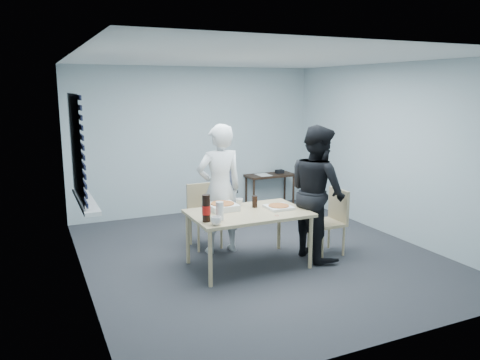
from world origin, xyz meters
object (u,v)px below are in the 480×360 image
person_black (317,192)px  person_white (220,189)px  mug_a (216,221)px  side_table (270,178)px  dining_table (248,216)px  chair_far (203,210)px  chair_right (332,217)px  backpack (223,177)px  stool (223,196)px  soda_bottle (206,209)px  mug_b (239,202)px

person_black → person_white: bearing=57.5°
person_black → mug_a: size_ratio=14.39×
mug_a → person_black: bearing=10.9°
side_table → mug_a: (-2.28, -2.96, 0.22)m
dining_table → side_table: (1.70, 2.60, -0.11)m
chair_far → chair_right: 1.81m
chair_right → mug_a: chair_right is taller
chair_far → chair_right: bearing=-35.1°
backpack → chair_far: bearing=-147.6°
backpack → dining_table: bearing=-126.1°
side_table → backpack: (-1.20, -0.56, 0.21)m
stool → mug_a: bearing=-114.1°
person_white → person_black: 1.31m
dining_table → soda_bottle: soda_bottle is taller
person_white → soda_bottle: bearing=58.8°
side_table → stool: (-1.20, -0.55, -0.10)m
dining_table → chair_far: (-0.24, 1.00, -0.14)m
dining_table → person_black: person_black is taller
chair_far → mug_b: size_ratio=8.90×
person_black → mug_a: (-1.55, -0.30, -0.13)m
side_table → soda_bottle: soda_bottle is taller
stool → chair_far: bearing=-125.0°
dining_table → mug_b: (0.03, 0.34, 0.11)m
soda_bottle → person_black: bearing=4.5°
person_black → mug_b: person_black is taller
mug_a → mug_b: mug_a is taller
person_black → backpack: 2.15m
chair_far → mug_b: 0.75m
dining_table → soda_bottle: (-0.63, -0.19, 0.21)m
backpack → mug_a: size_ratio=3.43×
person_black → side_table: person_black is taller
backpack → soda_bottle: bearing=-139.2°
person_white → chair_far: bearing=-73.2°
mug_b → person_black: bearing=-22.8°
person_white → side_table: (1.83, 1.96, -0.35)m
dining_table → side_table: size_ratio=1.58×
person_black → dining_table: bearing=86.4°
dining_table → person_white: (-0.13, 0.64, 0.23)m
dining_table → person_white: size_ratio=0.83×
chair_right → person_black: size_ratio=0.50×
stool → mug_a: 2.66m
mug_b → side_table: bearing=53.5°
backpack → mug_b: bearing=-127.8°
side_table → mug_a: mug_a is taller
mug_b → stool: bearing=74.5°
stool → mug_b: mug_b is taller
person_white → mug_b: person_white is taller
chair_far → side_table: chair_far is taller
person_white → side_table: 2.70m
chair_far → soda_bottle: 1.30m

